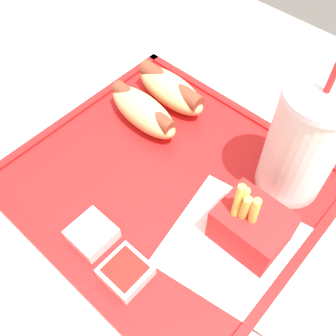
{
  "coord_description": "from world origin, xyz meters",
  "views": [
    {
      "loc": [
        0.2,
        -0.24,
        1.16
      ],
      "look_at": [
        0.01,
        -0.03,
        0.76
      ],
      "focal_mm": 42.0,
      "sensor_mm": 36.0,
      "label": 1
    }
  ],
  "objects_px": {
    "hot_dog_far": "(171,89)",
    "fries_carton": "(251,226)",
    "hot_dog_near": "(143,111)",
    "sauce_cup_mayo": "(89,231)",
    "sauce_cup_ketchup": "(126,272)",
    "soda_cup": "(304,143)"
  },
  "relations": [
    {
      "from": "soda_cup",
      "to": "sauce_cup_mayo",
      "type": "xyz_separation_m",
      "value": [
        -0.13,
        -0.22,
        -0.07
      ]
    },
    {
      "from": "hot_dog_far",
      "to": "fries_carton",
      "type": "height_order",
      "value": "fries_carton"
    },
    {
      "from": "hot_dog_near",
      "to": "sauce_cup_mayo",
      "type": "distance_m",
      "value": 0.19
    },
    {
      "from": "sauce_cup_mayo",
      "to": "sauce_cup_ketchup",
      "type": "xyz_separation_m",
      "value": [
        0.07,
        -0.01,
        0.0
      ]
    },
    {
      "from": "soda_cup",
      "to": "fries_carton",
      "type": "xyz_separation_m",
      "value": [
        0.01,
        -0.1,
        -0.05
      ]
    },
    {
      "from": "sauce_cup_ketchup",
      "to": "soda_cup",
      "type": "bearing_deg",
      "value": 74.15
    },
    {
      "from": "soda_cup",
      "to": "sauce_cup_ketchup",
      "type": "height_order",
      "value": "soda_cup"
    },
    {
      "from": "hot_dog_near",
      "to": "sauce_cup_mayo",
      "type": "bearing_deg",
      "value": -65.43
    },
    {
      "from": "fries_carton",
      "to": "sauce_cup_ketchup",
      "type": "relative_size",
      "value": 2.13
    },
    {
      "from": "hot_dog_near",
      "to": "fries_carton",
      "type": "bearing_deg",
      "value": -13.0
    },
    {
      "from": "hot_dog_far",
      "to": "sauce_cup_mayo",
      "type": "height_order",
      "value": "hot_dog_far"
    },
    {
      "from": "hot_dog_near",
      "to": "sauce_cup_mayo",
      "type": "relative_size",
      "value": 2.63
    },
    {
      "from": "fries_carton",
      "to": "sauce_cup_mayo",
      "type": "height_order",
      "value": "fries_carton"
    },
    {
      "from": "sauce_cup_mayo",
      "to": "sauce_cup_ketchup",
      "type": "bearing_deg",
      "value": -4.73
    },
    {
      "from": "soda_cup",
      "to": "hot_dog_far",
      "type": "xyz_separation_m",
      "value": [
        -0.21,
        0.01,
        -0.06
      ]
    },
    {
      "from": "hot_dog_far",
      "to": "fries_carton",
      "type": "xyz_separation_m",
      "value": [
        0.22,
        -0.11,
        0.01
      ]
    },
    {
      "from": "fries_carton",
      "to": "hot_dog_far",
      "type": "bearing_deg",
      "value": 153.54
    },
    {
      "from": "fries_carton",
      "to": "sauce_cup_ketchup",
      "type": "height_order",
      "value": "fries_carton"
    },
    {
      "from": "hot_dog_far",
      "to": "soda_cup",
      "type": "bearing_deg",
      "value": -2.1
    },
    {
      "from": "fries_carton",
      "to": "sauce_cup_ketchup",
      "type": "distance_m",
      "value": 0.15
    },
    {
      "from": "hot_dog_far",
      "to": "fries_carton",
      "type": "relative_size",
      "value": 1.23
    },
    {
      "from": "hot_dog_near",
      "to": "fries_carton",
      "type": "distance_m",
      "value": 0.23
    }
  ]
}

